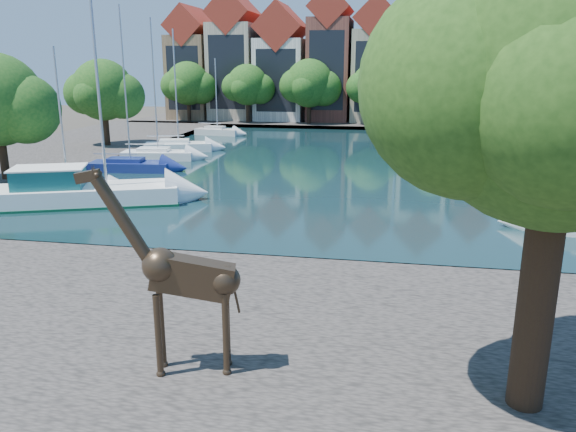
% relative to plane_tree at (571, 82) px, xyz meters
% --- Properties ---
extents(ground, '(160.00, 160.00, 0.00)m').
position_rel_plane_tree_xyz_m(ground, '(-7.62, 9.01, -7.67)').
color(ground, '#38332B').
rests_on(ground, ground).
extents(water_basin, '(38.00, 50.00, 0.08)m').
position_rel_plane_tree_xyz_m(water_basin, '(-7.62, 33.01, -7.63)').
color(water_basin, black).
rests_on(water_basin, ground).
extents(near_quay, '(50.00, 14.00, 0.50)m').
position_rel_plane_tree_xyz_m(near_quay, '(-7.62, 2.01, -7.42)').
color(near_quay, '#504945').
rests_on(near_quay, ground).
extents(far_quay, '(60.00, 16.00, 0.50)m').
position_rel_plane_tree_xyz_m(far_quay, '(-7.62, 65.01, -7.42)').
color(far_quay, '#504945').
rests_on(far_quay, ground).
extents(left_quay, '(14.00, 52.00, 0.50)m').
position_rel_plane_tree_xyz_m(left_quay, '(-32.62, 33.01, -7.42)').
color(left_quay, '#504945').
rests_on(left_quay, ground).
extents(plane_tree, '(8.32, 6.40, 10.62)m').
position_rel_plane_tree_xyz_m(plane_tree, '(0.00, 0.00, 0.00)').
color(plane_tree, '#332114').
rests_on(plane_tree, near_quay).
extents(townhouse_west_end, '(5.44, 9.18, 14.93)m').
position_rel_plane_tree_xyz_m(townhouse_west_end, '(-30.62, 64.99, -0.31)').
color(townhouse_west_end, '#7F6345').
rests_on(townhouse_west_end, far_quay).
extents(townhouse_west_mid, '(5.94, 9.18, 16.79)m').
position_rel_plane_tree_xyz_m(townhouse_west_mid, '(-24.62, 64.99, 0.56)').
color(townhouse_west_mid, tan).
rests_on(townhouse_west_mid, far_quay).
extents(townhouse_west_inner, '(6.43, 9.18, 15.15)m').
position_rel_plane_tree_xyz_m(townhouse_west_inner, '(-18.12, 64.99, -0.32)').
color(townhouse_west_inner, silver).
rests_on(townhouse_west_inner, far_quay).
extents(townhouse_center, '(5.44, 9.18, 16.93)m').
position_rel_plane_tree_xyz_m(townhouse_center, '(-11.62, 64.99, 0.69)').
color(townhouse_center, brown).
rests_on(townhouse_center, far_quay).
extents(townhouse_east_inner, '(5.94, 9.18, 15.79)m').
position_rel_plane_tree_xyz_m(townhouse_east_inner, '(-5.62, 64.99, 0.06)').
color(townhouse_east_inner, tan).
rests_on(townhouse_east_inner, far_quay).
extents(townhouse_east_mid, '(6.43, 9.18, 16.65)m').
position_rel_plane_tree_xyz_m(townhouse_east_mid, '(0.88, 64.99, 0.43)').
color(townhouse_east_mid, beige).
rests_on(townhouse_east_mid, far_quay).
extents(townhouse_east_end, '(5.44, 9.18, 14.43)m').
position_rel_plane_tree_xyz_m(townhouse_east_end, '(7.38, 64.99, -0.56)').
color(townhouse_east_end, brown).
rests_on(townhouse_east_end, far_quay).
extents(far_tree_far_west, '(7.28, 5.60, 7.68)m').
position_rel_plane_tree_xyz_m(far_tree_far_west, '(-29.51, 59.50, -2.49)').
color(far_tree_far_west, '#332114').
rests_on(far_tree_far_west, far_quay).
extents(far_tree_west, '(6.76, 5.20, 7.36)m').
position_rel_plane_tree_xyz_m(far_tree_west, '(-21.52, 59.50, -2.60)').
color(far_tree_west, '#332114').
rests_on(far_tree_west, far_quay).
extents(far_tree_mid_west, '(7.80, 6.00, 8.00)m').
position_rel_plane_tree_xyz_m(far_tree_mid_west, '(-13.51, 59.50, -2.38)').
color(far_tree_mid_west, '#332114').
rests_on(far_tree_mid_west, far_quay).
extents(far_tree_mid_east, '(7.02, 5.40, 7.52)m').
position_rel_plane_tree_xyz_m(far_tree_mid_east, '(-5.52, 59.50, -2.54)').
color(far_tree_mid_east, '#332114').
rests_on(far_tree_mid_east, far_quay).
extents(far_tree_east, '(7.54, 5.80, 7.84)m').
position_rel_plane_tree_xyz_m(far_tree_east, '(2.49, 59.50, -2.43)').
color(far_tree_east, '#332114').
rests_on(far_tree_east, far_quay).
extents(far_tree_far_east, '(6.76, 5.20, 7.36)m').
position_rel_plane_tree_xyz_m(far_tree_far_east, '(10.48, 59.50, -2.60)').
color(far_tree_far_east, '#332114').
rests_on(far_tree_far_east, far_quay).
extents(side_tree_left_far, '(7.28, 5.60, 7.88)m').
position_rel_plane_tree_xyz_m(side_tree_left_far, '(-29.51, 37.00, -2.29)').
color(side_tree_left_far, '#332114').
rests_on(side_tree_left_far, left_quay).
extents(giraffe_statue, '(3.61, 1.18, 5.19)m').
position_rel_plane_tree_xyz_m(giraffe_statue, '(-8.25, 0.02, -4.62)').
color(giraffe_statue, '#37281B').
rests_on(giraffe_statue, near_quay).
extents(motorsailer, '(10.98, 6.62, 11.25)m').
position_rel_plane_tree_xyz_m(motorsailer, '(-20.95, 16.88, -6.73)').
color(motorsailer, white).
rests_on(motorsailer, water_basin).
extents(sailboat_left_a, '(6.33, 3.98, 8.85)m').
position_rel_plane_tree_xyz_m(sailboat_left_a, '(-22.62, 18.55, -7.07)').
color(sailboat_left_a, silver).
rests_on(sailboat_left_a, water_basin).
extents(sailboat_left_b, '(6.24, 2.80, 11.90)m').
position_rel_plane_tree_xyz_m(sailboat_left_b, '(-22.62, 27.16, -7.03)').
color(sailboat_left_b, navy).
rests_on(sailboat_left_b, water_basin).
extents(sailboat_left_c, '(6.20, 2.95, 11.42)m').
position_rel_plane_tree_xyz_m(sailboat_left_c, '(-22.62, 32.43, -7.03)').
color(sailboat_left_c, white).
rests_on(sailboat_left_c, water_basin).
extents(sailboat_left_d, '(6.41, 3.77, 10.82)m').
position_rel_plane_tree_xyz_m(sailboat_left_d, '(-22.62, 37.18, -6.99)').
color(sailboat_left_d, white).
rests_on(sailboat_left_d, water_basin).
extents(sailboat_left_e, '(5.11, 2.28, 8.38)m').
position_rel_plane_tree_xyz_m(sailboat_left_e, '(-22.62, 49.29, -7.05)').
color(sailboat_left_e, silver).
rests_on(sailboat_left_e, water_basin).
extents(sailboat_right_b, '(8.67, 5.74, 13.31)m').
position_rel_plane_tree_xyz_m(sailboat_right_b, '(7.38, 31.09, -6.98)').
color(sailboat_right_b, navy).
rests_on(sailboat_right_b, water_basin).
extents(sailboat_right_c, '(5.28, 3.05, 9.01)m').
position_rel_plane_tree_xyz_m(sailboat_right_c, '(7.38, 40.07, -7.06)').
color(sailboat_right_c, beige).
rests_on(sailboat_right_c, water_basin).
extents(sailboat_right_d, '(5.02, 3.03, 8.76)m').
position_rel_plane_tree_xyz_m(sailboat_right_d, '(7.38, 49.88, -7.08)').
color(sailboat_right_d, silver).
rests_on(sailboat_right_d, water_basin).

